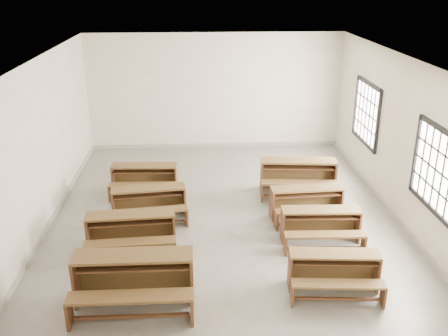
{
  "coord_description": "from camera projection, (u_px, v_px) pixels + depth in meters",
  "views": [
    {
      "loc": [
        -0.54,
        -9.33,
        4.67
      ],
      "look_at": [
        0.0,
        0.0,
        1.0
      ],
      "focal_mm": 40.0,
      "sensor_mm": 36.0,
      "label": 1
    }
  ],
  "objects": [
    {
      "name": "desk_set_7",
      "position": [
        298.0,
        174.0,
        11.23
      ],
      "size": [
        1.77,
        1.03,
        0.76
      ],
      "rotation": [
        0.0,
        0.0,
        -0.09
      ],
      "color": "brown",
      "rests_on": "ground"
    },
    {
      "name": "desk_set_3",
      "position": [
        144.0,
        177.0,
        11.22
      ],
      "size": [
        1.49,
        0.81,
        0.66
      ],
      "rotation": [
        0.0,
        0.0,
        -0.04
      ],
      "color": "brown",
      "rests_on": "ground"
    },
    {
      "name": "room",
      "position": [
        229.0,
        113.0,
        9.63
      ],
      "size": [
        8.5,
        8.5,
        3.2
      ],
      "color": "gray",
      "rests_on": "ground"
    },
    {
      "name": "desk_set_5",
      "position": [
        321.0,
        223.0,
        9.15
      ],
      "size": [
        1.47,
        0.8,
        0.65
      ],
      "rotation": [
        0.0,
        0.0,
        -0.04
      ],
      "color": "brown",
      "rests_on": "ground"
    },
    {
      "name": "desk_set_6",
      "position": [
        307.0,
        201.0,
        10.06
      ],
      "size": [
        1.49,
        0.83,
        0.65
      ],
      "rotation": [
        0.0,
        0.0,
        0.06
      ],
      "color": "brown",
      "rests_on": "ground"
    },
    {
      "name": "desk_set_4",
      "position": [
        334.0,
        269.0,
        7.77
      ],
      "size": [
        1.45,
        0.84,
        0.63
      ],
      "rotation": [
        0.0,
        0.0,
        -0.08
      ],
      "color": "brown",
      "rests_on": "ground"
    },
    {
      "name": "desk_set_2",
      "position": [
        149.0,
        201.0,
        10.03
      ],
      "size": [
        1.55,
        0.93,
        0.66
      ],
      "rotation": [
        0.0,
        0.0,
        0.12
      ],
      "color": "brown",
      "rests_on": "ground"
    },
    {
      "name": "desk_set_1",
      "position": [
        131.0,
        230.0,
        8.86
      ],
      "size": [
        1.61,
        0.91,
        0.7
      ],
      "rotation": [
        0.0,
        0.0,
        0.06
      ],
      "color": "brown",
      "rests_on": "ground"
    },
    {
      "name": "desk_set_0",
      "position": [
        134.0,
        276.0,
        7.41
      ],
      "size": [
        1.78,
        0.92,
        0.8
      ],
      "rotation": [
        0.0,
        0.0,
        -0.0
      ],
      "color": "brown",
      "rests_on": "ground"
    }
  ]
}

